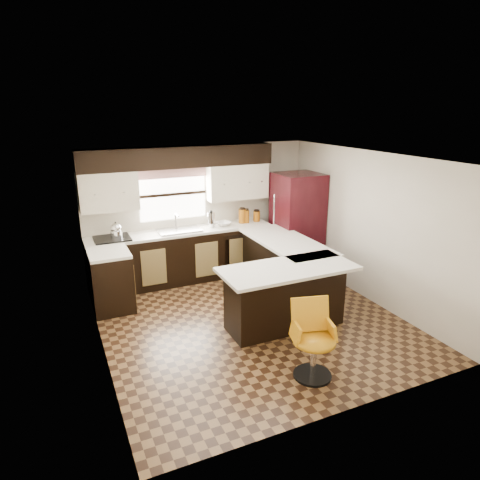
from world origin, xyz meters
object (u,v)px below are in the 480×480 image
bar_chair (314,342)px  peninsula_return (285,297)px  peninsula_long (283,269)px  refrigerator (297,223)px

bar_chair → peninsula_return: bearing=90.0°
peninsula_long → bar_chair: 2.33m
peninsula_long → bar_chair: bearing=-110.9°
peninsula_long → peninsula_return: same height
peninsula_return → bar_chair: bearing=-104.3°
peninsula_long → refrigerator: (0.78, 0.86, 0.49)m
peninsula_return → refrigerator: (1.30, 1.83, 0.49)m
peninsula_long → peninsula_return: bearing=-118.3°
peninsula_return → bar_chair: bar_chair is taller
peninsula_return → bar_chair: (-0.31, -1.20, 0.01)m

